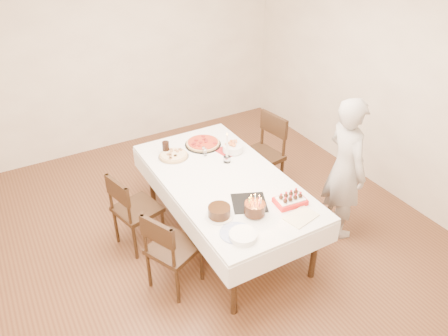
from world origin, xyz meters
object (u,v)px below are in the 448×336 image
chair_left_dessert (174,248)px  taper_candle (227,148)px  person (345,169)px  birthday_cake (255,205)px  dining_table (224,208)px  chair_left_savory (137,209)px  pizza_white (174,156)px  strawberry_box (290,200)px  pasta_bowl (233,148)px  cola_glass (166,148)px  pizza_pepperoni (203,143)px  chair_right_savory (259,157)px  layer_cake (219,212)px

chair_left_dessert → taper_candle: bearing=-170.9°
person → taper_candle: (-0.96, 0.76, 0.15)m
person → birthday_cake: size_ratio=8.30×
dining_table → chair_left_savory: 0.89m
person → pizza_white: person is taller
pizza_white → strawberry_box: (0.59, -1.28, 0.01)m
pasta_bowl → taper_candle: bearing=-136.0°
person → pasta_bowl: bearing=50.5°
chair_left_dessert → pizza_white: chair_left_dessert is taller
pasta_bowl → cola_glass: cola_glass is taller
pizza_white → pasta_bowl: bearing=-18.5°
person → taper_candle: person is taller
pizza_white → chair_left_dessert: bearing=-115.1°
pizza_pepperoni → strawberry_box: bearing=-82.0°
strawberry_box → chair_right_savory: bearing=68.5°
person → pizza_white: size_ratio=4.73×
dining_table → chair_right_savory: bearing=33.4°
person → strawberry_box: size_ratio=5.53×
taper_candle → strawberry_box: taper_candle is taller
pizza_pepperoni → taper_candle: taper_candle is taller
person → layer_cake: size_ratio=6.14×
chair_right_savory → chair_left_savory: 1.61m
birthday_cake → strawberry_box: size_ratio=0.67×
pizza_pepperoni → cola_glass: cola_glass is taller
chair_left_dessert → pizza_white: bearing=-139.9°
chair_right_savory → pizza_white: size_ratio=3.01×
taper_candle → chair_left_savory: bearing=174.4°
chair_left_savory → taper_candle: taper_candle is taller
pizza_white → taper_candle: taper_candle is taller
layer_cake → strawberry_box: layer_cake is taller
layer_cake → pizza_pepperoni: bearing=68.9°
chair_right_savory → birthday_cake: (-0.84, -1.15, 0.35)m
pasta_bowl → cola_glass: 0.73m
dining_table → layer_cake: (-0.34, -0.51, 0.43)m
chair_right_savory → taper_candle: size_ratio=2.81×
pizza_white → layer_cake: size_ratio=1.30×
chair_left_savory → chair_right_savory: bearing=172.1°
dining_table → chair_left_dessert: bearing=-153.7°
person → strawberry_box: person is taller
chair_left_savory → birthday_cake: bearing=114.0°
taper_candle → cola_glass: bearing=135.1°
chair_left_dessert → layer_cake: 0.56m
layer_cake → birthday_cake: 0.32m
chair_left_savory → person: bearing=142.5°
cola_glass → taper_candle: bearing=-44.9°
pasta_bowl → birthday_cake: (-0.40, -1.05, 0.05)m
chair_left_savory → chair_left_dessert: bearing=83.1°
pizza_pepperoni → pizza_white: bearing=-168.6°
person → layer_cake: (-1.48, -0.00, 0.02)m
pizza_white → pizza_pepperoni: size_ratio=0.81×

